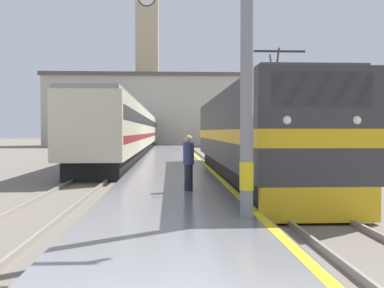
{
  "coord_description": "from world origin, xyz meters",
  "views": [
    {
      "loc": [
        -0.1,
        -3.6,
        2.17
      ],
      "look_at": [
        1.36,
        25.35,
        1.33
      ],
      "focal_mm": 42.0,
      "sensor_mm": 36.0,
      "label": 1
    }
  ],
  "objects_px": {
    "person_on_platform": "(189,161)",
    "clock_tower": "(147,50)",
    "passenger_train": "(134,131)",
    "catenary_mast": "(249,36)",
    "locomotive_train": "(249,136)"
  },
  "relations": [
    {
      "from": "person_on_platform",
      "to": "clock_tower",
      "type": "distance_m",
      "value": 61.49
    },
    {
      "from": "passenger_train",
      "to": "catenary_mast",
      "type": "bearing_deg",
      "value": -81.19
    },
    {
      "from": "passenger_train",
      "to": "catenary_mast",
      "type": "height_order",
      "value": "catenary_mast"
    },
    {
      "from": "passenger_train",
      "to": "person_on_platform",
      "type": "xyz_separation_m",
      "value": [
        3.91,
        -27.91,
        -0.95
      ]
    },
    {
      "from": "locomotive_train",
      "to": "person_on_platform",
      "type": "relative_size",
      "value": 10.82
    },
    {
      "from": "person_on_platform",
      "to": "clock_tower",
      "type": "xyz_separation_m",
      "value": [
        -4.17,
        59.71,
        14.08
      ]
    },
    {
      "from": "person_on_platform",
      "to": "clock_tower",
      "type": "height_order",
      "value": "clock_tower"
    },
    {
      "from": "person_on_platform",
      "to": "clock_tower",
      "type": "bearing_deg",
      "value": 93.99
    },
    {
      "from": "locomotive_train",
      "to": "catenary_mast",
      "type": "xyz_separation_m",
      "value": [
        -1.73,
        -9.72,
        2.22
      ]
    },
    {
      "from": "catenary_mast",
      "to": "person_on_platform",
      "type": "distance_m",
      "value": 5.43
    },
    {
      "from": "passenger_train",
      "to": "locomotive_train",
      "type": "bearing_deg",
      "value": -73.4
    },
    {
      "from": "catenary_mast",
      "to": "person_on_platform",
      "type": "xyz_separation_m",
      "value": [
        -1.1,
        4.42,
        -2.95
      ]
    },
    {
      "from": "clock_tower",
      "to": "passenger_train",
      "type": "bearing_deg",
      "value": -89.54
    },
    {
      "from": "passenger_train",
      "to": "catenary_mast",
      "type": "distance_m",
      "value": 32.78
    },
    {
      "from": "locomotive_train",
      "to": "clock_tower",
      "type": "height_order",
      "value": "clock_tower"
    }
  ]
}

